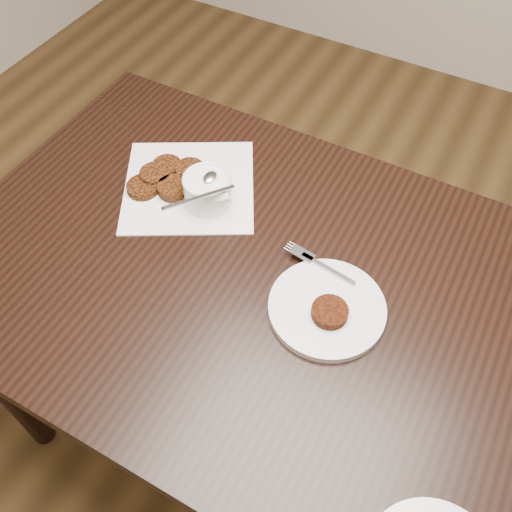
{
  "coord_description": "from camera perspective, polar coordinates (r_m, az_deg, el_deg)",
  "views": [
    {
      "loc": [
        0.2,
        -0.5,
        1.6
      ],
      "look_at": [
        -0.09,
        0.04,
        0.8
      ],
      "focal_mm": 39.1,
      "sensor_mm": 36.0,
      "label": 1
    }
  ],
  "objects": [
    {
      "name": "plate_with_patty",
      "position": [
        1.0,
        7.31,
        -5.08
      ],
      "size": [
        0.24,
        0.24,
        0.03
      ],
      "primitive_type": null,
      "rotation": [
        0.0,
        0.0,
        -0.15
      ],
      "color": "silver",
      "rests_on": "table"
    },
    {
      "name": "sauce_ramekin",
      "position": [
        1.12,
        -5.09,
        7.93
      ],
      "size": [
        0.14,
        0.14,
        0.13
      ],
      "primitive_type": null,
      "rotation": [
        0.0,
        0.0,
        -0.05
      ],
      "color": "white",
      "rests_on": "napkin"
    },
    {
      "name": "floor",
      "position": [
        1.69,
        2.17,
        -19.06
      ],
      "size": [
        4.0,
        4.0,
        0.0
      ],
      "primitive_type": "plane",
      "color": "brown",
      "rests_on": "ground"
    },
    {
      "name": "napkin",
      "position": [
        1.2,
        -6.86,
        7.13
      ],
      "size": [
        0.37,
        0.37,
        0.0
      ],
      "primitive_type": "cube",
      "rotation": [
        0.0,
        0.0,
        0.51
      ],
      "color": "white",
      "rests_on": "table"
    },
    {
      "name": "table",
      "position": [
        1.36,
        1.09,
        -11.55
      ],
      "size": [
        1.26,
        0.81,
        0.75
      ],
      "primitive_type": "cube",
      "color": "black",
      "rests_on": "floor"
    },
    {
      "name": "patty_cluster",
      "position": [
        1.2,
        -8.64,
        7.57
      ],
      "size": [
        0.27,
        0.27,
        0.02
      ],
      "primitive_type": null,
      "rotation": [
        0.0,
        0.0,
        -0.37
      ],
      "color": "#662F0D",
      "rests_on": "napkin"
    }
  ]
}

